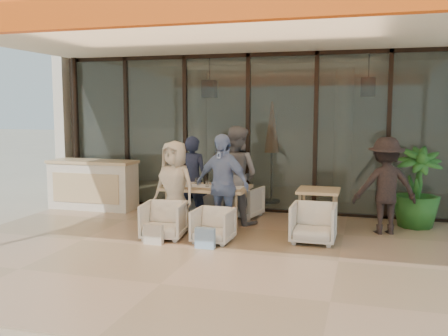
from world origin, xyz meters
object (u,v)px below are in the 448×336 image
object	(u,v)px
diner_navy	(193,179)
side_table	(318,195)
host_counter	(93,184)
standing_woman	(385,186)
diner_periwinkle	(222,185)
dining_table	(206,189)
chair_near_left	(163,219)
chair_far_left	(201,197)
chair_far_right	(242,200)
chair_near_right	(213,224)
side_chair	(313,221)
diner_grey	(236,175)
potted_palm	(417,188)
diner_cream	(175,187)

from	to	relation	value
diner_navy	side_table	xyz separation A→B (m)	(2.36, -0.23, -0.16)
host_counter	standing_woman	xyz separation A→B (m)	(5.79, -0.47, 0.29)
host_counter	diner_periwinkle	size ratio (longest dim) A/B	1.09
dining_table	chair_near_left	size ratio (longest dim) A/B	2.22
chair_far_left	chair_far_right	xyz separation A→B (m)	(0.84, 0.00, -0.02)
diner_periwinkle	chair_near_right	bearing A→B (deg)	-73.04
host_counter	dining_table	size ratio (longest dim) A/B	1.23
host_counter	diner_navy	world-z (taller)	diner_navy
diner_navy	side_chair	bearing A→B (deg)	159.06
chair_far_right	diner_grey	world-z (taller)	diner_grey
chair_far_left	chair_far_right	size ratio (longest dim) A/B	1.06
standing_woman	potted_palm	xyz separation A→B (m)	(0.55, 0.61, -0.10)
chair_near_right	diner_navy	distance (m)	1.71
chair_near_right	side_table	bearing A→B (deg)	39.64
dining_table	chair_near_right	xyz separation A→B (m)	(0.43, -0.96, -0.38)
standing_woman	host_counter	bearing A→B (deg)	-20.27
chair_far_left	chair_far_right	world-z (taller)	chair_far_left
diner_grey	standing_woman	distance (m)	2.60
diner_cream	diner_periwinkle	size ratio (longest dim) A/B	0.92
diner_cream	diner_periwinkle	distance (m)	0.84
chair_far_left	potted_palm	world-z (taller)	potted_palm
diner_cream	standing_woman	distance (m)	3.54
dining_table	host_counter	bearing A→B (deg)	163.06
diner_navy	diner_periwinkle	distance (m)	1.23
chair_near_left	standing_woman	world-z (taller)	standing_woman
host_counter	diner_navy	xyz separation A→B (m)	(2.35, -0.40, 0.27)
host_counter	standing_woman	world-z (taller)	standing_woman
diner_grey	side_table	distance (m)	1.56
chair_far_right	diner_grey	bearing A→B (deg)	102.19
side_table	standing_woman	distance (m)	1.11
host_counter	diner_cream	xyz separation A→B (m)	(2.35, -1.30, 0.25)
chair_far_right	standing_woman	xyz separation A→B (m)	(2.60, -0.57, 0.48)
dining_table	potted_palm	bearing A→B (deg)	15.36
diner_navy	dining_table	bearing A→B (deg)	134.57
chair_far_right	side_chair	xyz separation A→B (m)	(1.52, -1.48, 0.01)
dining_table	chair_far_right	distance (m)	1.09
host_counter	side_chair	distance (m)	4.91
host_counter	chair_far_left	distance (m)	2.36
host_counter	chair_far_left	bearing A→B (deg)	2.48
diner_grey	potted_palm	xyz separation A→B (m)	(3.15, 0.54, -0.18)
side_table	standing_woman	size ratio (longest dim) A/B	0.45
diner_navy	side_table	size ratio (longest dim) A/B	2.15
chair_near_left	diner_periwinkle	size ratio (longest dim) A/B	0.40
chair_near_right	diner_cream	size ratio (longest dim) A/B	0.39
host_counter	chair_near_right	distance (m)	3.67
chair_near_left	diner_grey	distance (m)	1.73
side_table	potted_palm	bearing A→B (deg)	25.11
chair_far_left	chair_near_left	world-z (taller)	chair_far_left
diner_grey	diner_periwinkle	size ratio (longest dim) A/B	1.05
diner_grey	side_chair	bearing A→B (deg)	164.87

